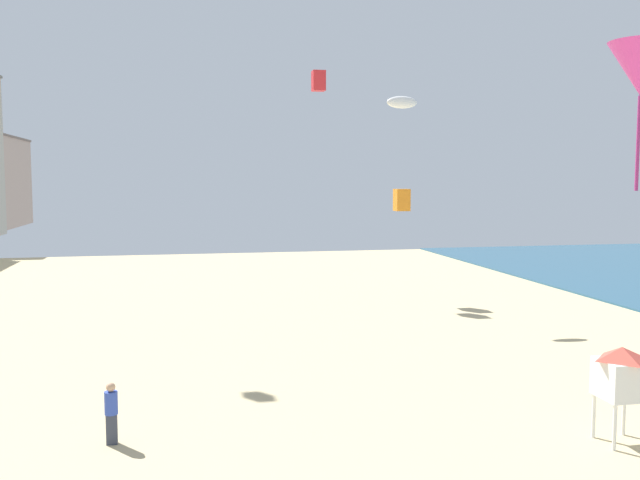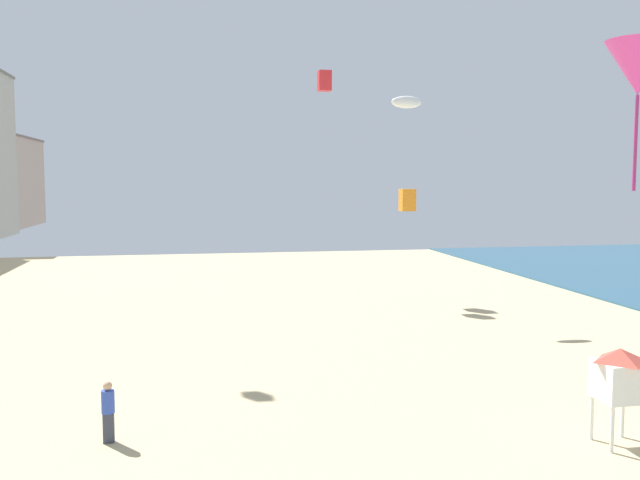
{
  "view_description": "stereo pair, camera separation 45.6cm",
  "coord_description": "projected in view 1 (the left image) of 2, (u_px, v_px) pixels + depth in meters",
  "views": [
    {
      "loc": [
        -1.26,
        -4.27,
        6.87
      ],
      "look_at": [
        3.43,
        18.57,
        4.82
      ],
      "focal_mm": 38.67,
      "sensor_mm": 36.0,
      "label": 1
    },
    {
      "loc": [
        -0.81,
        -4.36,
        6.87
      ],
      "look_at": [
        3.43,
        18.57,
        4.82
      ],
      "focal_mm": 38.67,
      "sensor_mm": 36.0,
      "label": 2
    }
  ],
  "objects": [
    {
      "name": "kite_flyer",
      "position": [
        111.0,
        410.0,
        17.84
      ],
      "size": [
        0.34,
        0.34,
        1.64
      ],
      "rotation": [
        0.0,
        0.0,
        1.97
      ],
      "color": "#383D4C",
      "rests_on": "ground"
    },
    {
      "name": "lifeguard_stand",
      "position": [
        621.0,
        374.0,
        17.88
      ],
      "size": [
        1.1,
        1.1,
        2.55
      ],
      "rotation": [
        0.0,
        0.0,
        -0.11
      ],
      "color": "white",
      "rests_on": "ground"
    },
    {
      "name": "kite_red_box",
      "position": [
        319.0,
        81.0,
        40.48
      ],
      "size": [
        0.75,
        0.75,
        1.17
      ],
      "color": "red"
    },
    {
      "name": "kite_orange_box",
      "position": [
        402.0,
        200.0,
        38.78
      ],
      "size": [
        0.79,
        0.79,
        1.24
      ],
      "color": "orange"
    },
    {
      "name": "kite_white_parafoil",
      "position": [
        402.0,
        102.0,
        34.36
      ],
      "size": [
        1.57,
        0.44,
        0.61
      ],
      "color": "white"
    }
  ]
}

